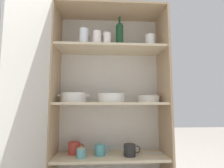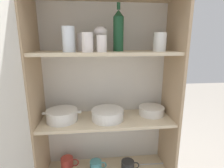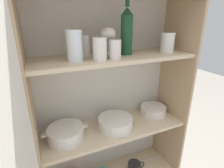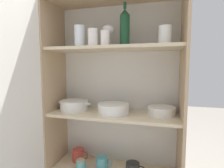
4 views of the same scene
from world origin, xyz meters
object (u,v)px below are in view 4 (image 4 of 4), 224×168
(plate_stack_white, at_px, (113,109))
(casserole_dish, at_px, (74,105))
(mixing_bowl_large, at_px, (162,110))
(storage_jar, at_px, (81,164))
(wine_bottle, at_px, (125,28))

(plate_stack_white, height_order, casserole_dish, casserole_dish)
(mixing_bowl_large, bearing_deg, casserole_dish, -176.68)
(plate_stack_white, xyz_separation_m, mixing_bowl_large, (0.33, 0.05, -0.00))
(plate_stack_white, height_order, storage_jar, plate_stack_white)
(plate_stack_white, distance_m, mixing_bowl_large, 0.33)
(mixing_bowl_large, xyz_separation_m, storage_jar, (-0.57, -0.10, -0.42))
(wine_bottle, distance_m, casserole_dish, 0.68)
(casserole_dish, height_order, storage_jar, casserole_dish)
(mixing_bowl_large, distance_m, casserole_dish, 0.64)
(mixing_bowl_large, relative_size, casserole_dish, 0.71)
(plate_stack_white, xyz_separation_m, storage_jar, (-0.24, -0.05, -0.43))
(casserole_dish, xyz_separation_m, storage_jar, (0.08, -0.06, -0.43))
(mixing_bowl_large, xyz_separation_m, casserole_dish, (-0.64, -0.04, 0.01))
(wine_bottle, bearing_deg, mixing_bowl_large, 6.34)
(storage_jar, bearing_deg, mixing_bowl_large, 9.92)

